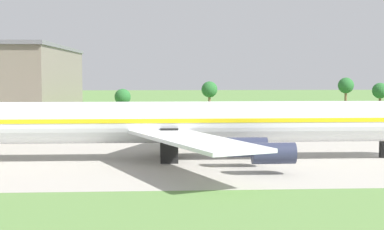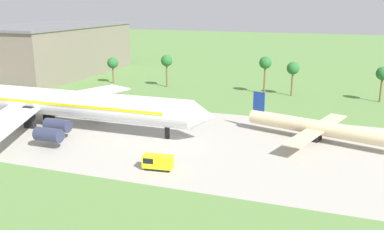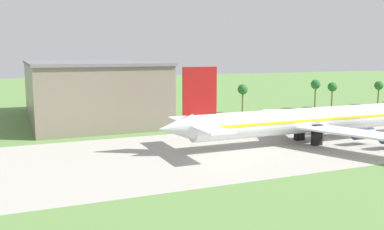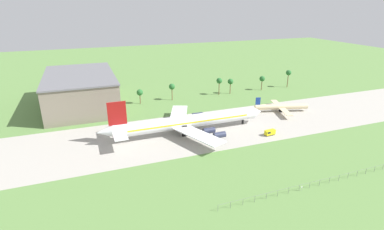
{
  "view_description": "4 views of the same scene",
  "coord_description": "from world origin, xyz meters",
  "views": [
    {
      "loc": [
        -33.73,
        -82.78,
        12.55
      ],
      "look_at": [
        -28.68,
        -0.45,
        6.34
      ],
      "focal_mm": 55.0,
      "sensor_mm": 36.0,
      "label": 1
    },
    {
      "loc": [
        30.94,
        -75.36,
        26.67
      ],
      "look_at": [
        4.15,
        -0.45,
        5.34
      ],
      "focal_mm": 40.0,
      "sensor_mm": 36.0,
      "label": 2
    },
    {
      "loc": [
        -95.43,
        -80.47,
        20.94
      ],
      "look_at": [
        -61.52,
        -0.45,
        8.24
      ],
      "focal_mm": 40.0,
      "sensor_mm": 36.0,
      "label": 3
    },
    {
      "loc": [
        -71.23,
        -117.46,
        55.14
      ],
      "look_at": [
        -25.25,
        5.0,
        6.0
      ],
      "focal_mm": 28.0,
      "sensor_mm": 36.0,
      "label": 4
    }
  ],
  "objects": [
    {
      "name": "no_stopping_sign",
      "position": [
        -11.37,
        -55.31,
        1.05
      ],
      "size": [
        0.44,
        0.08,
        1.68
      ],
      "color": "gray",
      "rests_on": "ground_plane"
    },
    {
      "name": "baggage_tug",
      "position": [
        3.67,
        -16.01,
        1.32
      ],
      "size": [
        5.1,
        2.54,
        2.44
      ],
      "color": "black",
      "rests_on": "ground_plane"
    },
    {
      "name": "ground_plane",
      "position": [
        0.0,
        0.0,
        0.0
      ],
      "size": [
        600.0,
        600.0,
        0.0
      ],
      "primitive_type": "plane",
      "color": "#5B8442"
    },
    {
      "name": "regional_aircraft",
      "position": [
        27.04,
        8.09,
        2.71
      ],
      "size": [
        28.36,
        25.77,
        8.25
      ],
      "color": "beige",
      "rests_on": "ground_plane"
    },
    {
      "name": "terminal_building",
      "position": [
        -72.74,
        56.75,
        9.12
      ],
      "size": [
        36.72,
        61.2,
        18.21
      ],
      "color": "slate",
      "rests_on": "ground_plane"
    },
    {
      "name": "palm_tree_row",
      "position": [
        11.25,
        48.32,
        8.22
      ],
      "size": [
        106.54,
        3.6,
        12.09
      ],
      "color": "brown",
      "rests_on": "ground_plane"
    },
    {
      "name": "taxiway_strip",
      "position": [
        0.0,
        0.0,
        0.01
      ],
      "size": [
        320.0,
        44.0,
        0.02
      ],
      "color": "#A8A399",
      "rests_on": "ground_plane"
    },
    {
      "name": "jet_airliner",
      "position": [
        -29.96,
        -0.45,
        5.3
      ],
      "size": [
        77.54,
        51.54,
        18.08
      ],
      "color": "white",
      "rests_on": "ground_plane"
    },
    {
      "name": "perimeter_fence",
      "position": [
        0.0,
        -55.0,
        1.45
      ],
      "size": [
        80.1,
        0.1,
        2.1
      ],
      "color": "slate",
      "rests_on": "ground_plane"
    }
  ]
}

